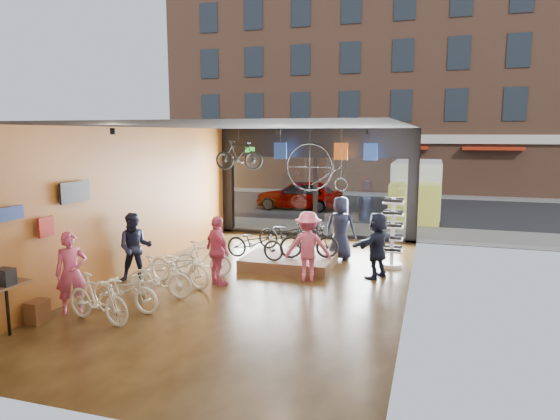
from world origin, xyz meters
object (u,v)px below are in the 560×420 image
at_px(floor_bike_1, 98,298).
at_px(sunglasses_rack, 393,233).
at_px(floor_bike_5, 203,259).
at_px(floor_bike_4, 179,266).
at_px(customer_0, 71,273).
at_px(floor_bike_3, 160,277).
at_px(display_bike_left, 255,243).
at_px(penny_farthing, 319,169).
at_px(customer_1, 135,247).
at_px(customer_5, 377,245).
at_px(customer_3, 308,246).
at_px(customer_4, 341,228).
at_px(display_bike_right, 287,234).
at_px(street_car, 300,195).
at_px(box_truck, 416,191).
at_px(hung_bike, 239,155).
at_px(display_platform, 289,261).
at_px(display_bike_mid, 309,241).
at_px(floor_bike_2, 124,290).
at_px(customer_2, 218,251).

height_order(floor_bike_1, sunglasses_rack, sunglasses_rack).
bearing_deg(floor_bike_5, floor_bike_1, 164.22).
relative_size(floor_bike_4, customer_0, 1.09).
distance_m(floor_bike_3, display_bike_left, 3.05).
height_order(customer_0, penny_farthing, penny_farthing).
xyz_separation_m(customer_1, customer_5, (5.66, 2.10, -0.02)).
distance_m(floor_bike_5, customer_1, 1.71).
height_order(customer_3, customer_4, customer_4).
distance_m(floor_bike_3, customer_3, 3.63).
xyz_separation_m(floor_bike_5, display_bike_right, (1.62, 2.14, 0.31)).
xyz_separation_m(street_car, box_truck, (5.44, -1.00, 0.49)).
relative_size(customer_0, hung_bike, 1.07).
distance_m(street_car, floor_bike_5, 11.73).
bearing_deg(display_platform, sunglasses_rack, 16.55).
xyz_separation_m(customer_0, customer_5, (5.66, 4.38, 0.00)).
height_order(customer_1, penny_farthing, penny_farthing).
bearing_deg(floor_bike_5, customer_5, -81.70).
bearing_deg(display_bike_left, display_bike_mid, -64.10).
relative_size(floor_bike_4, display_bike_left, 1.10).
distance_m(floor_bike_4, display_bike_mid, 3.53).
xyz_separation_m(floor_bike_1, display_bike_mid, (3.00, 4.92, 0.30)).
relative_size(floor_bike_5, display_bike_left, 0.91).
bearing_deg(floor_bike_4, customer_1, 104.73).
bearing_deg(customer_4, hung_bike, -12.82).
bearing_deg(customer_3, floor_bike_3, 24.08).
distance_m(display_bike_mid, hung_bike, 4.46).
distance_m(floor_bike_4, floor_bike_5, 0.93).
xyz_separation_m(floor_bike_1, display_platform, (2.41, 5.01, -0.33)).
bearing_deg(customer_3, floor_bike_2, 31.62).
bearing_deg(customer_2, display_platform, -81.64).
relative_size(floor_bike_3, display_bike_mid, 0.98).
height_order(box_truck, floor_bike_5, box_truck).
xyz_separation_m(display_bike_mid, customer_1, (-3.83, -2.34, 0.08)).
bearing_deg(floor_bike_1, floor_bike_2, 3.20).
relative_size(customer_3, customer_4, 0.94).
relative_size(customer_2, customer_5, 1.00).
xyz_separation_m(floor_bike_4, display_platform, (2.05, 2.41, -0.33)).
height_order(box_truck, customer_0, box_truck).
bearing_deg(customer_5, display_bike_mid, -70.04).
xyz_separation_m(floor_bike_1, customer_1, (-0.84, 2.58, 0.38)).
relative_size(customer_3, penny_farthing, 0.89).
height_order(display_bike_mid, customer_1, customer_1).
xyz_separation_m(floor_bike_3, customer_2, (0.86, 1.22, 0.38)).
xyz_separation_m(floor_bike_1, hung_bike, (0.00, 7.43, 2.44)).
xyz_separation_m(floor_bike_4, customer_4, (3.25, 3.63, 0.44)).
xyz_separation_m(sunglasses_rack, penny_farthing, (-2.54, 2.18, 1.54)).
relative_size(customer_0, customer_2, 1.00).
distance_m(customer_0, penny_farthing, 8.57).
xyz_separation_m(floor_bike_2, customer_1, (-0.94, 1.86, 0.42)).
bearing_deg(display_bike_right, street_car, 18.58).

